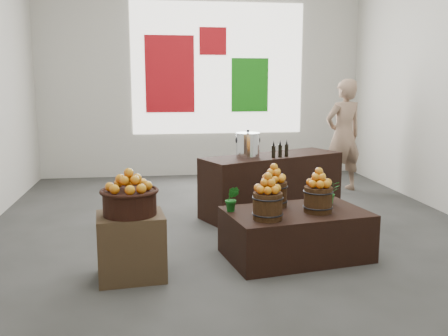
{
  "coord_description": "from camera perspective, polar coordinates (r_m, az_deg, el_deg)",
  "views": [
    {
      "loc": [
        -0.95,
        -5.9,
        1.8
      ],
      "look_at": [
        -0.15,
        -0.4,
        0.82
      ],
      "focal_mm": 40.0,
      "sensor_mm": 36.0,
      "label": 1
    }
  ],
  "objects": [
    {
      "name": "deco_green_right",
      "position": [
        9.55,
        2.96,
        9.44
      ],
      "size": [
        0.7,
        0.04,
        1.0
      ],
      "primitive_type": "cube",
      "color": "#187B13",
      "rests_on": "back_wall"
    },
    {
      "name": "ground",
      "position": [
        6.24,
        0.86,
        -6.73
      ],
      "size": [
        7.0,
        7.0,
        0.0
      ],
      "primitive_type": "plane",
      "color": "#3C3C3A",
      "rests_on": "ground"
    },
    {
      "name": "deco_red_left",
      "position": [
        9.37,
        -6.22,
        10.61
      ],
      "size": [
        0.9,
        0.04,
        1.4
      ],
      "primitive_type": "cube",
      "color": "#AF0D15",
      "rests_on": "back_wall"
    },
    {
      "name": "apple_bucket_front_left",
      "position": [
        4.78,
        5.01,
        -4.36
      ],
      "size": [
        0.28,
        0.28,
        0.26
      ],
      "primitive_type": "cylinder",
      "color": "#3B1F10",
      "rests_on": "display_table"
    },
    {
      "name": "apples_in_basket",
      "position": [
        4.54,
        -10.81,
        -1.35
      ],
      "size": [
        0.37,
        0.37,
        0.2
      ],
      "primitive_type": null,
      "color": "#B01205",
      "rests_on": "wicker_basket"
    },
    {
      "name": "deco_red_upper",
      "position": [
        9.46,
        -1.29,
        14.3
      ],
      "size": [
        0.5,
        0.04,
        0.5
      ],
      "primitive_type": "cube",
      "color": "#AF0D15",
      "rests_on": "back_wall"
    },
    {
      "name": "stock_pot_left",
      "position": [
        6.46,
        2.74,
        2.54
      ],
      "size": [
        0.3,
        0.3,
        0.3
      ],
      "primitive_type": "cylinder",
      "color": "silver",
      "rests_on": "counter"
    },
    {
      "name": "back_opening",
      "position": [
        9.46,
        -0.67,
        11.27
      ],
      "size": [
        3.2,
        0.02,
        2.4
      ],
      "primitive_type": "cube",
      "color": "white",
      "rests_on": "back_wall"
    },
    {
      "name": "wicker_basket",
      "position": [
        4.58,
        -10.73,
        -3.92
      ],
      "size": [
        0.48,
        0.48,
        0.22
      ],
      "primitive_type": "cylinder",
      "color": "black",
      "rests_on": "crate"
    },
    {
      "name": "apples_in_bucket_front_right",
      "position": [
        5.05,
        10.77,
        -1.09
      ],
      "size": [
        0.21,
        0.21,
        0.19
      ],
      "primitive_type": null,
      "color": "#B01205",
      "rests_on": "apple_bucket_front_right"
    },
    {
      "name": "display_table",
      "position": [
        5.21,
        8.19,
        -7.46
      ],
      "size": [
        1.53,
        1.09,
        0.49
      ],
      "primitive_type": "cube",
      "rotation": [
        0.0,
        0.0,
        0.17
      ],
      "color": "black",
      "rests_on": "ground"
    },
    {
      "name": "oil_cruets",
      "position": [
        6.55,
        6.62,
        2.23
      ],
      "size": [
        0.22,
        0.14,
        0.22
      ],
      "primitive_type": null,
      "rotation": [
        0.0,
        0.0,
        0.41
      ],
      "color": "black",
      "rests_on": "counter"
    },
    {
      "name": "apple_bucket_rear",
      "position": [
        5.28,
        5.68,
        -2.96
      ],
      "size": [
        0.28,
        0.28,
        0.26
      ],
      "primitive_type": "cylinder",
      "color": "#3B1F10",
      "rests_on": "display_table"
    },
    {
      "name": "apples_in_bucket_front_left",
      "position": [
        4.72,
        5.05,
        -1.72
      ],
      "size": [
        0.21,
        0.21,
        0.19
      ],
      "primitive_type": null,
      "color": "#B01205",
      "rests_on": "apple_bucket_front_left"
    },
    {
      "name": "herb_garnish_left",
      "position": [
        5.04,
        0.93,
        -3.55
      ],
      "size": [
        0.18,
        0.16,
        0.26
      ],
      "primitive_type": "imported",
      "rotation": [
        0.0,
        0.0,
        -0.35
      ],
      "color": "#135B18",
      "rests_on": "display_table"
    },
    {
      "name": "apples_in_bucket_rear",
      "position": [
        5.24,
        5.72,
        -0.57
      ],
      "size": [
        0.21,
        0.21,
        0.19
      ],
      "primitive_type": null,
      "color": "#B01205",
      "rests_on": "apple_bucket_rear"
    },
    {
      "name": "shopper",
      "position": [
        8.32,
        13.47,
        3.62
      ],
      "size": [
        0.75,
        0.59,
        1.82
      ],
      "primitive_type": "imported",
      "rotation": [
        0.0,
        0.0,
        3.4
      ],
      "color": "#8F6F57",
      "rests_on": "ground"
    },
    {
      "name": "crate",
      "position": [
        4.7,
        -10.56,
        -8.77
      ],
      "size": [
        0.65,
        0.55,
        0.6
      ],
      "primitive_type": "cube",
      "rotation": [
        0.0,
        0.0,
        0.1
      ],
      "color": "#4E3B24",
      "rests_on": "ground"
    },
    {
      "name": "back_wall",
      "position": [
        9.45,
        -2.52,
        11.26
      ],
      "size": [
        6.0,
        0.04,
        4.0
      ],
      "primitive_type": "cube",
      "color": "#BCB9AD",
      "rests_on": "ground"
    },
    {
      "name": "herb_garnish_right",
      "position": [
        5.47,
        11.87,
        -2.7
      ],
      "size": [
        0.24,
        0.22,
        0.26
      ],
      "primitive_type": "imported",
      "rotation": [
        0.0,
        0.0,
        -0.07
      ],
      "color": "#135B18",
      "rests_on": "display_table"
    },
    {
      "name": "counter",
      "position": [
        6.79,
        5.5,
        -1.88
      ],
      "size": [
        2.05,
        1.36,
        0.81
      ],
      "primitive_type": "cube",
      "rotation": [
        0.0,
        0.0,
        0.41
      ],
      "color": "black",
      "rests_on": "ground"
    },
    {
      "name": "apple_bucket_front_right",
      "position": [
        5.1,
        10.69,
        -3.56
      ],
      "size": [
        0.28,
        0.28,
        0.26
      ],
      "primitive_type": "cylinder",
      "color": "#3B1F10",
      "rests_on": "display_table"
    }
  ]
}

